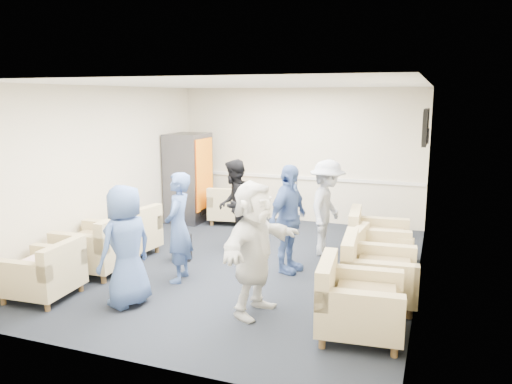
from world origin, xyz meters
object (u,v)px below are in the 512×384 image
(armchair_right_midfar, at_px, (377,259))
(person_mid_left, at_px, (178,227))
(armchair_right_midnear, at_px, (374,275))
(armchair_right_far, at_px, (375,242))
(armchair_left_mid, at_px, (99,248))
(person_back_right, at_px, (327,208))
(armchair_left_near, at_px, (46,274))
(armchair_corner, at_px, (231,207))
(armchair_left_far, at_px, (128,235))
(person_front_right, at_px, (254,248))
(armchair_right_near, at_px, (355,305))
(vending_machine, at_px, (189,178))
(person_front_left, at_px, (126,246))
(person_mid_right, at_px, (288,219))
(person_back_left, at_px, (234,204))

(armchair_right_midfar, height_order, person_mid_left, person_mid_left)
(armchair_right_midnear, xyz_separation_m, armchair_right_far, (-0.17, 1.45, 0.00))
(armchair_left_mid, height_order, person_back_right, person_back_right)
(armchair_left_near, height_order, armchair_right_midfar, armchair_left_near)
(armchair_corner, bearing_deg, armchair_left_far, 65.08)
(person_front_right, bearing_deg, person_mid_left, 76.53)
(armchair_right_near, bearing_deg, vending_machine, 40.16)
(armchair_left_mid, bearing_deg, vending_machine, -178.75)
(person_mid_left, distance_m, person_back_right, 2.47)
(armchair_right_near, bearing_deg, armchair_right_midfar, -6.46)
(armchair_corner, bearing_deg, armchair_right_far, 143.45)
(armchair_left_far, height_order, person_mid_left, person_mid_left)
(armchair_right_midfar, height_order, person_front_left, person_front_left)
(armchair_right_midfar, relative_size, person_mid_right, 0.52)
(person_front_left, distance_m, person_mid_right, 2.36)
(person_back_left, distance_m, person_front_right, 2.61)
(armchair_right_far, bearing_deg, person_mid_right, 117.16)
(armchair_right_midfar, height_order, person_back_left, person_back_left)
(armchair_right_far, distance_m, armchair_corner, 3.45)
(person_back_left, bearing_deg, vending_machine, -143.47)
(armchair_right_far, distance_m, person_back_left, 2.37)
(armchair_left_mid, bearing_deg, armchair_right_far, 112.28)
(armchair_right_midfar, relative_size, armchair_right_far, 0.85)
(armchair_left_near, distance_m, person_mid_right, 3.32)
(armchair_right_midnear, height_order, armchair_right_midfar, armchair_right_midnear)
(person_back_left, xyz_separation_m, person_back_right, (1.54, 0.16, 0.02))
(armchair_right_near, bearing_deg, armchair_right_midnear, -10.64)
(person_mid_left, distance_m, person_back_left, 1.67)
(armchair_left_mid, height_order, armchair_corner, armchair_left_mid)
(armchair_left_mid, distance_m, armchair_corner, 3.38)
(armchair_right_midfar, relative_size, vending_machine, 0.46)
(armchair_corner, distance_m, person_front_right, 4.34)
(armchair_corner, bearing_deg, armchair_right_near, 119.01)
(armchair_left_far, xyz_separation_m, person_front_right, (2.66, -1.32, 0.45))
(armchair_right_near, xyz_separation_m, person_back_right, (-0.89, 2.63, 0.43))
(armchair_right_midfar, relative_size, person_back_right, 0.53)
(armchair_left_near, relative_size, vending_machine, 0.47)
(armchair_right_far, bearing_deg, armchair_right_midnear, -179.20)
(person_back_right, bearing_deg, armchair_left_near, 138.17)
(armchair_right_midnear, height_order, armchair_right_far, armchair_right_far)
(armchair_left_near, height_order, armchair_corner, armchair_corner)
(vending_machine, height_order, person_back_left, vending_machine)
(person_mid_left, bearing_deg, armchair_right_far, 112.07)
(armchair_right_near, height_order, person_back_left, person_back_left)
(armchair_corner, bearing_deg, person_back_left, 106.07)
(armchair_right_midfar, bearing_deg, armchair_right_near, -175.88)
(armchair_right_near, distance_m, person_back_left, 3.48)
(vending_machine, relative_size, person_front_right, 1.13)
(person_back_right, distance_m, person_front_right, 2.48)
(armchair_corner, height_order, person_back_left, person_back_left)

